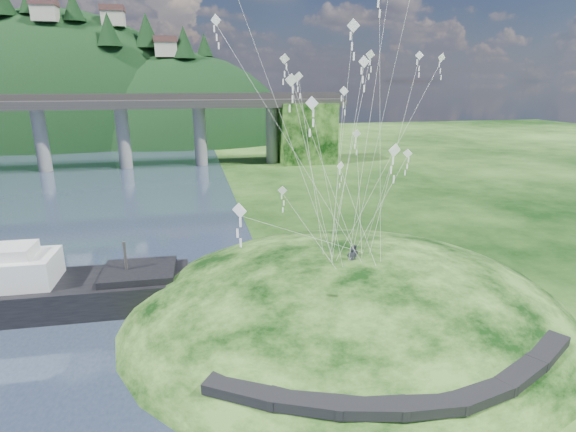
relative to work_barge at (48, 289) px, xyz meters
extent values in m
plane|color=black|center=(14.94, -7.50, -1.81)|extent=(320.00, 320.00, 0.00)
ellipsoid|color=black|center=(22.94, -5.50, -3.31)|extent=(36.00, 32.00, 13.00)
cube|color=black|center=(13.44, -15.50, 0.22)|extent=(4.32, 3.62, 0.71)
cube|color=black|center=(16.44, -17.15, 0.28)|extent=(4.10, 2.97, 0.61)
cube|color=black|center=(19.44, -18.15, 0.27)|extent=(3.85, 2.37, 0.62)
cube|color=black|center=(22.44, -18.60, 0.23)|extent=(3.62, 1.83, 0.66)
cube|color=black|center=(25.44, -18.40, 0.24)|extent=(3.82, 2.27, 0.68)
cube|color=black|center=(28.44, -17.45, 0.33)|extent=(4.11, 2.97, 0.71)
cube|color=black|center=(31.44, -15.90, 0.36)|extent=(4.26, 3.43, 0.66)
cylinder|color=gray|center=(-17.06, 62.50, 4.69)|extent=(2.60, 2.60, 13.00)
cylinder|color=gray|center=(-1.56, 62.50, 4.69)|extent=(2.60, 2.60, 13.00)
cylinder|color=gray|center=(13.94, 62.50, 4.69)|extent=(2.60, 2.60, 13.00)
cylinder|color=gray|center=(29.44, 62.50, 4.69)|extent=(2.60, 2.60, 13.00)
cube|color=black|center=(36.94, 62.50, 4.69)|extent=(12.00, 11.00, 13.00)
ellipsoid|color=black|center=(-25.06, 118.50, -7.81)|extent=(96.00, 68.00, 88.00)
ellipsoid|color=black|center=(9.94, 110.50, -11.81)|extent=(76.00, 56.00, 72.00)
cone|color=black|center=(-27.92, 106.57, 36.08)|extent=(4.97, 4.97, 6.54)
cone|color=black|center=(-16.46, 104.54, 34.87)|extent=(5.83, 5.83, 7.67)
cone|color=black|center=(-7.50, 99.59, 28.77)|extent=(6.47, 6.47, 8.51)
cone|color=black|center=(1.73, 106.49, 29.42)|extent=(7.13, 7.13, 9.38)
cone|color=black|center=(11.83, 101.54, 26.06)|extent=(6.56, 6.56, 8.63)
cone|color=black|center=(17.72, 107.13, 25.87)|extent=(4.88, 4.88, 6.42)
cube|color=beige|center=(-23.06, 102.50, 32.47)|extent=(6.00, 5.00, 4.00)
cube|color=brown|center=(-23.06, 102.50, 35.17)|extent=(6.40, 5.40, 1.60)
cube|color=beige|center=(-7.06, 108.50, 32.37)|extent=(6.00, 5.00, 4.00)
cube|color=brown|center=(-7.06, 108.50, 35.07)|extent=(6.40, 5.40, 1.60)
cube|color=beige|center=(6.94, 102.50, 24.07)|extent=(6.00, 5.00, 4.00)
cube|color=brown|center=(6.94, 102.50, 26.77)|extent=(6.40, 5.40, 1.60)
cube|color=black|center=(0.37, -0.01, -0.59)|extent=(20.82, 6.35, 2.44)
cube|color=silver|center=(-2.45, 0.09, 1.57)|extent=(6.71, 4.35, 2.63)
cube|color=silver|center=(-2.45, 0.09, 3.16)|extent=(3.85, 2.94, 1.13)
cube|color=black|center=(6.93, -0.24, 0.91)|extent=(5.79, 4.88, 0.56)
cylinder|color=#2D2B2B|center=(5.99, -0.21, 2.13)|extent=(0.23, 0.23, 2.81)
cube|color=#3E2D19|center=(12.09, -2.80, -1.34)|extent=(14.67, 5.74, 0.36)
cylinder|color=#3E2D19|center=(6.04, -1.29, -1.60)|extent=(0.31, 0.31, 1.04)
cylinder|color=#3E2D19|center=(9.07, -2.04, -1.60)|extent=(0.31, 0.31, 1.04)
cylinder|color=#3E2D19|center=(12.09, -2.80, -1.60)|extent=(0.31, 0.31, 1.04)
cylinder|color=#3E2D19|center=(15.12, -3.55, -1.60)|extent=(0.31, 0.31, 1.04)
cylinder|color=#3E2D19|center=(18.14, -4.31, -1.60)|extent=(0.31, 0.31, 1.04)
imported|color=#23262F|center=(22.54, -6.67, 4.09)|extent=(0.76, 0.60, 1.84)
imported|color=#23262F|center=(22.97, -5.99, 4.02)|extent=(0.91, 0.77, 1.67)
cube|color=white|center=(27.74, 4.38, 17.89)|extent=(0.88, 0.28, 0.86)
cube|color=white|center=(27.74, 4.38, 17.26)|extent=(0.11, 0.06, 0.51)
cube|color=white|center=(27.74, 4.38, 16.64)|extent=(0.11, 0.06, 0.51)
cube|color=white|center=(27.74, 4.38, 16.01)|extent=(0.11, 0.06, 0.51)
cube|color=white|center=(19.67, 3.11, 17.41)|extent=(0.86, 0.29, 0.84)
cube|color=white|center=(19.67, 3.11, 16.80)|extent=(0.11, 0.06, 0.50)
cube|color=white|center=(19.67, 3.11, 16.19)|extent=(0.11, 0.06, 0.50)
cube|color=white|center=(19.67, 3.11, 15.58)|extent=(0.11, 0.06, 0.50)
cube|color=white|center=(14.11, 2.56, 20.16)|extent=(0.77, 0.50, 0.87)
cube|color=white|center=(14.11, 2.56, 19.54)|extent=(0.11, 0.06, 0.51)
cube|color=white|center=(14.11, 2.56, 18.92)|extent=(0.11, 0.06, 0.51)
cube|color=white|center=(14.11, 2.56, 18.30)|extent=(0.11, 0.06, 0.51)
cube|color=white|center=(22.24, -13.14, 12.08)|extent=(0.76, 0.19, 0.75)
cube|color=white|center=(22.24, -13.14, 11.54)|extent=(0.10, 0.06, 0.44)
cube|color=white|center=(22.24, -13.14, 11.00)|extent=(0.10, 0.06, 0.44)
cube|color=white|center=(22.24, -13.14, 10.46)|extent=(0.10, 0.06, 0.44)
cube|color=white|center=(18.41, -4.96, 15.70)|extent=(0.87, 0.22, 0.86)
cube|color=white|center=(18.41, -4.96, 15.09)|extent=(0.11, 0.05, 0.50)
cube|color=white|center=(18.41, -4.96, 14.48)|extent=(0.11, 0.05, 0.50)
cube|color=white|center=(18.41, -4.96, 13.87)|extent=(0.11, 0.05, 0.50)
cube|color=white|center=(13.88, -12.53, 9.07)|extent=(0.72, 0.58, 0.88)
cube|color=white|center=(13.88, -12.53, 8.45)|extent=(0.11, 0.07, 0.51)
cube|color=white|center=(13.88, -12.53, 7.82)|extent=(0.11, 0.07, 0.51)
cube|color=white|center=(13.88, -12.53, 7.20)|extent=(0.11, 0.07, 0.51)
cube|color=white|center=(29.31, -1.67, 17.54)|extent=(0.46, 0.54, 0.66)
cube|color=white|center=(29.31, -1.67, 17.06)|extent=(0.08, 0.06, 0.39)
cube|color=white|center=(29.31, -1.67, 16.58)|extent=(0.08, 0.06, 0.39)
cube|color=white|center=(29.31, -1.67, 16.10)|extent=(0.08, 0.06, 0.39)
cube|color=white|center=(19.59, 3.81, 6.05)|extent=(0.85, 0.25, 0.85)
cube|color=white|center=(19.59, 3.81, 5.43)|extent=(0.11, 0.02, 0.50)
cube|color=white|center=(19.59, 3.81, 4.82)|extent=(0.11, 0.02, 0.50)
cube|color=white|center=(19.59, 3.81, 4.21)|extent=(0.11, 0.02, 0.50)
cube|color=white|center=(22.35, -4.30, 14.97)|extent=(0.53, 0.50, 0.67)
cube|color=white|center=(22.35, -4.30, 14.48)|extent=(0.09, 0.06, 0.40)
cube|color=white|center=(22.35, -4.30, 13.99)|extent=(0.09, 0.06, 0.40)
cube|color=white|center=(22.35, -4.30, 13.50)|extent=(0.09, 0.06, 0.40)
cube|color=white|center=(23.50, -6.91, 20.26)|extent=(0.11, 0.04, 0.48)
cube|color=white|center=(23.50, -6.91, 19.68)|extent=(0.11, 0.04, 0.48)
cube|color=white|center=(32.89, 1.16, 17.54)|extent=(0.74, 0.25, 0.73)
cube|color=white|center=(32.89, 1.16, 17.00)|extent=(0.09, 0.07, 0.44)
cube|color=white|center=(32.89, 1.16, 16.47)|extent=(0.09, 0.07, 0.44)
cube|color=white|center=(32.89, 1.16, 15.93)|extent=(0.09, 0.07, 0.44)
cube|color=white|center=(21.82, -7.13, 18.90)|extent=(0.68, 0.56, 0.81)
cube|color=white|center=(21.82, -7.13, 18.31)|extent=(0.11, 0.06, 0.48)
cube|color=white|center=(21.82, -7.13, 17.72)|extent=(0.11, 0.06, 0.48)
cube|color=white|center=(21.82, -7.13, 17.12)|extent=(0.11, 0.06, 0.48)
cube|color=white|center=(20.77, 2.62, 16.04)|extent=(0.75, 0.20, 0.74)
cube|color=white|center=(20.77, 2.62, 15.51)|extent=(0.10, 0.03, 0.44)
cube|color=white|center=(20.77, 2.62, 14.98)|extent=(0.10, 0.03, 0.44)
cube|color=white|center=(20.77, 2.62, 14.44)|extent=(0.10, 0.03, 0.44)
cube|color=white|center=(31.85, 3.91, 9.03)|extent=(0.74, 0.55, 0.87)
cube|color=white|center=(31.85, 3.91, 8.41)|extent=(0.11, 0.07, 0.51)
cube|color=white|center=(31.85, 3.91, 7.79)|extent=(0.11, 0.07, 0.51)
cube|color=white|center=(31.85, 3.91, 7.16)|extent=(0.11, 0.07, 0.51)
cube|color=white|center=(24.11, -3.36, 16.97)|extent=(0.61, 0.68, 0.85)
cube|color=white|center=(24.11, -3.36, 16.35)|extent=(0.11, 0.08, 0.51)
cube|color=white|center=(24.11, -3.36, 15.73)|extent=(0.11, 0.08, 0.51)
cube|color=white|center=(24.11, -3.36, 15.12)|extent=(0.11, 0.08, 0.51)
cube|color=white|center=(26.37, 3.30, 11.08)|extent=(0.81, 0.24, 0.80)
cube|color=white|center=(26.37, 3.30, 10.50)|extent=(0.11, 0.05, 0.47)
cube|color=white|center=(26.37, 3.30, 9.93)|extent=(0.11, 0.05, 0.47)
cube|color=white|center=(26.37, 3.30, 9.36)|extent=(0.11, 0.05, 0.47)
cube|color=white|center=(24.97, 3.43, 8.18)|extent=(0.80, 0.41, 0.85)
cube|color=white|center=(24.97, 3.43, 7.57)|extent=(0.10, 0.09, 0.50)
cube|color=white|center=(24.97, 3.43, 6.96)|extent=(0.10, 0.09, 0.50)
cube|color=white|center=(24.97, 3.43, 6.35)|extent=(0.10, 0.09, 0.50)
cube|color=white|center=(18.44, -10.07, 14.44)|extent=(0.67, 0.46, 0.77)
cube|color=white|center=(18.44, -10.07, 13.89)|extent=(0.10, 0.06, 0.45)
cube|color=white|center=(18.44, -10.07, 13.34)|extent=(0.10, 0.06, 0.45)
cube|color=white|center=(18.44, -10.07, 12.79)|extent=(0.10, 0.06, 0.45)
camera|label=1|loc=(11.48, -35.37, 15.62)|focal=28.00mm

